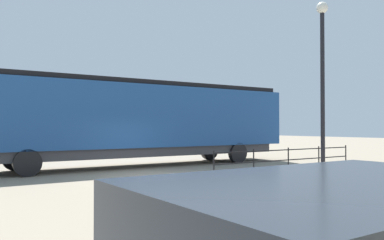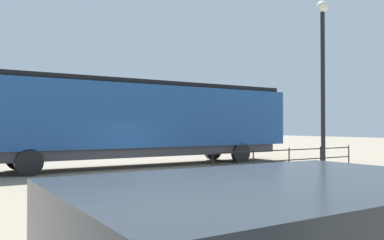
# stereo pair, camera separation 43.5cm
# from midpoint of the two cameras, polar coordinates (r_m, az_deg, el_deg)

# --- Properties ---
(ground_plane) EXTENTS (120.00, 120.00, 0.00)m
(ground_plane) POSITION_cam_midpoint_polar(r_m,az_deg,el_deg) (16.20, -4.65, -8.00)
(ground_plane) COLOR gray
(locomotive) EXTENTS (2.94, 17.00, 4.24)m
(locomotive) POSITION_cam_midpoint_polar(r_m,az_deg,el_deg) (20.50, -5.63, 0.12)
(locomotive) COLOR navy
(locomotive) RESTS_ON ground_plane
(lamp_post) EXTENTS (0.44, 0.44, 6.74)m
(lamp_post) POSITION_cam_midpoint_polar(r_m,az_deg,el_deg) (16.07, 18.83, 7.51)
(lamp_post) COLOR black
(lamp_post) RESTS_ON ground_plane
(platform_fence) EXTENTS (0.05, 7.70, 1.13)m
(platform_fence) POSITION_cam_midpoint_polar(r_m,az_deg,el_deg) (16.99, 14.35, -5.17)
(platform_fence) COLOR black
(platform_fence) RESTS_ON ground_plane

